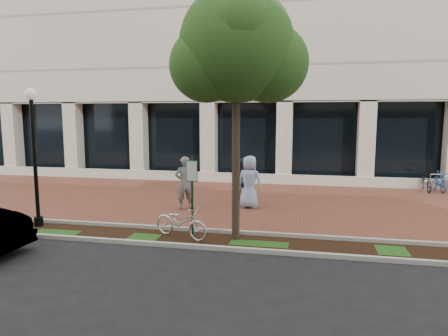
% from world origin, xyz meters
% --- Properties ---
extents(ground, '(120.00, 120.00, 0.00)m').
position_xyz_m(ground, '(0.00, 0.00, 0.00)').
color(ground, black).
rests_on(ground, ground).
extents(brick_plaza, '(40.00, 9.00, 0.01)m').
position_xyz_m(brick_plaza, '(0.00, 0.00, 0.01)').
color(brick_plaza, brown).
rests_on(brick_plaza, ground).
extents(planting_strip, '(40.00, 1.50, 0.01)m').
position_xyz_m(planting_strip, '(0.00, -5.25, 0.01)').
color(planting_strip, black).
rests_on(planting_strip, ground).
extents(curb_plaza_side, '(40.00, 0.12, 0.12)m').
position_xyz_m(curb_plaza_side, '(0.00, -4.50, 0.06)').
color(curb_plaza_side, '#BABBB0').
rests_on(curb_plaza_side, ground).
extents(curb_street_side, '(40.00, 0.12, 0.12)m').
position_xyz_m(curb_street_side, '(0.00, -6.00, 0.06)').
color(curb_street_side, '#BABBB0').
rests_on(curb_street_side, ground).
extents(near_office_building, '(40.00, 12.12, 16.00)m').
position_xyz_m(near_office_building, '(0.00, 10.47, 10.05)').
color(near_office_building, beige).
rests_on(near_office_building, ground).
extents(parking_sign, '(0.34, 0.07, 2.35)m').
position_xyz_m(parking_sign, '(-0.10, -4.94, 1.50)').
color(parking_sign, '#13361B').
rests_on(parking_sign, ground).
extents(lamppost, '(0.36, 0.36, 4.34)m').
position_xyz_m(lamppost, '(-5.22, -4.90, 2.45)').
color(lamppost, black).
rests_on(lamppost, ground).
extents(street_tree, '(3.69, 3.08, 6.93)m').
position_xyz_m(street_tree, '(1.24, -4.98, 5.19)').
color(street_tree, '#443527').
rests_on(street_tree, ground).
extents(locked_bicycle, '(1.93, 1.25, 0.96)m').
position_xyz_m(locked_bicycle, '(-0.38, -5.17, 0.48)').
color(locked_bicycle, silver).
rests_on(locked_bicycle, ground).
extents(pedestrian_left, '(0.87, 0.77, 2.00)m').
position_xyz_m(pedestrian_left, '(-1.33, -1.70, 1.00)').
color(pedestrian_left, slate).
rests_on(pedestrian_left, ground).
extents(pedestrian_mid, '(0.94, 0.78, 1.76)m').
position_xyz_m(pedestrian_mid, '(0.54, 0.17, 0.88)').
color(pedestrian_mid, '#29292E').
rests_on(pedestrian_mid, ground).
extents(pedestrian_right, '(1.11, 0.86, 2.01)m').
position_xyz_m(pedestrian_right, '(1.03, -1.04, 1.00)').
color(pedestrian_right, '#9CC0E8').
rests_on(pedestrian_right, ground).
extents(bollard, '(0.12, 0.12, 0.88)m').
position_xyz_m(bollard, '(7.94, 1.63, 0.45)').
color(bollard, silver).
rests_on(bollard, ground).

